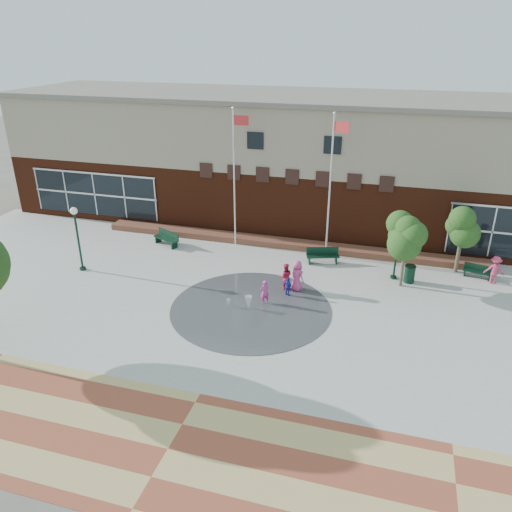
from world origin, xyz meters
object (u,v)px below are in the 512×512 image
(flagpole_left, at_px, (235,172))
(flagpole_right, at_px, (331,179))
(child_splash, at_px, (265,292))
(trash_can, at_px, (410,274))
(bench_left, at_px, (167,241))

(flagpole_left, relative_size, flagpole_right, 1.00)
(flagpole_right, bearing_deg, child_splash, -83.56)
(flagpole_left, bearing_deg, trash_can, -15.01)
(flagpole_left, xyz_separation_m, trash_can, (11.33, -2.55, -4.52))
(trash_can, bearing_deg, flagpole_left, 167.30)
(trash_can, bearing_deg, bench_left, 176.12)
(bench_left, height_order, child_splash, child_splash)
(flagpole_right, xyz_separation_m, trash_can, (5.16, -2.53, -4.51))
(trash_can, relative_size, child_splash, 0.77)
(flagpole_left, xyz_separation_m, bench_left, (-4.46, -1.48, -4.73))
(bench_left, bearing_deg, flagpole_right, 32.60)
(child_splash, bearing_deg, trash_can, 172.95)
(flagpole_right, distance_m, child_splash, 8.71)
(flagpole_right, relative_size, child_splash, 6.66)
(flagpole_left, bearing_deg, child_splash, -63.49)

